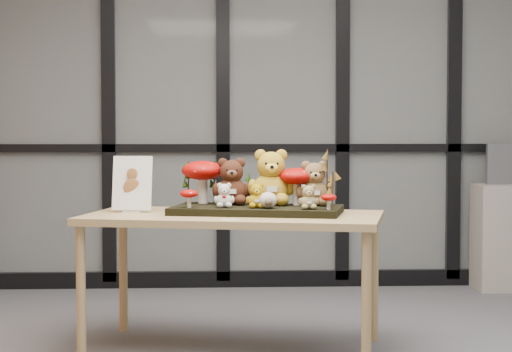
{
  "coord_description": "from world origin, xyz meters",
  "views": [
    {
      "loc": [
        -0.55,
        -4.47,
        1.2
      ],
      "look_at": [
        -0.3,
        0.45,
        0.94
      ],
      "focal_mm": 65.0,
      "sensor_mm": 36.0,
      "label": 1
    }
  ],
  "objects": [
    {
      "name": "bear_white_bow",
      "position": [
        -0.47,
        0.46,
        0.85
      ],
      "size": [
        0.13,
        0.12,
        0.15
      ],
      "primitive_type": null,
      "rotation": [
        0.0,
        0.0,
        -0.23
      ],
      "color": "silver",
      "rests_on": "diorama_tray"
    },
    {
      "name": "mushroom_front_right",
      "position": [
        0.07,
        0.3,
        0.82
      ],
      "size": [
        0.08,
        0.08,
        0.09
      ],
      "primitive_type": null,
      "color": "#9D0805",
      "rests_on": "diorama_tray"
    },
    {
      "name": "bear_tan_back",
      "position": [
        0.02,
        0.56,
        0.91
      ],
      "size": [
        0.24,
        0.23,
        0.27
      ],
      "primitive_type": null,
      "rotation": [
        0.0,
        0.0,
        -0.23
      ],
      "color": "brown",
      "rests_on": "diorama_tray"
    },
    {
      "name": "bear_beige_small",
      "position": [
        -0.03,
        0.33,
        0.85
      ],
      "size": [
        0.13,
        0.12,
        0.14
      ],
      "primitive_type": null,
      "rotation": [
        0.0,
        0.0,
        -0.23
      ],
      "color": "#978654",
      "rests_on": "diorama_tray"
    },
    {
      "name": "diorama_tray",
      "position": [
        -0.3,
        0.52,
        0.76
      ],
      "size": [
        0.98,
        0.65,
        0.04
      ],
      "primitive_type": "cube",
      "rotation": [
        0.0,
        0.0,
        -0.23
      ],
      "color": "black",
      "rests_on": "display_table"
    },
    {
      "name": "room_shell",
      "position": [
        0.0,
        0.0,
        1.68
      ],
      "size": [
        5.0,
        5.0,
        5.0
      ],
      "color": "#B7B3AC",
      "rests_on": "floor"
    },
    {
      "name": "sign_holder",
      "position": [
        -0.98,
        0.64,
        0.88
      ],
      "size": [
        0.22,
        0.09,
        0.31
      ],
      "rotation": [
        0.0,
        0.0,
        -0.13
      ],
      "color": "silver",
      "rests_on": "display_table"
    },
    {
      "name": "sprig_green_mid_left",
      "position": [
        -0.52,
        0.74,
        0.89
      ],
      "size": [
        0.05,
        0.05,
        0.23
      ],
      "primitive_type": null,
      "color": "#11370C",
      "rests_on": "diorama_tray"
    },
    {
      "name": "mushroom_back_left",
      "position": [
        -0.59,
        0.73,
        0.91
      ],
      "size": [
        0.24,
        0.24,
        0.27
      ],
      "primitive_type": null,
      "color": "#9D0805",
      "rests_on": "diorama_tray"
    },
    {
      "name": "sprig_dry_far_right",
      "position": [
        0.09,
        0.53,
        0.93
      ],
      "size": [
        0.05,
        0.05,
        0.31
      ],
      "primitive_type": null,
      "color": "brown",
      "rests_on": "diorama_tray"
    },
    {
      "name": "mushroom_front_left",
      "position": [
        -0.66,
        0.45,
        0.83
      ],
      "size": [
        0.1,
        0.1,
        0.11
      ],
      "primitive_type": null,
      "color": "#9D0805",
      "rests_on": "diorama_tray"
    },
    {
      "name": "bear_small_yellow",
      "position": [
        -0.3,
        0.42,
        0.85
      ],
      "size": [
        0.13,
        0.12,
        0.15
      ],
      "primitive_type": null,
      "rotation": [
        0.0,
        0.0,
        -0.23
      ],
      "color": "#B68C0F",
      "rests_on": "diorama_tray"
    },
    {
      "name": "label_card",
      "position": [
        -0.45,
        0.17,
        0.74
      ],
      "size": [
        0.09,
        0.03,
        0.0
      ],
      "primitive_type": "cube",
      "color": "white",
      "rests_on": "display_table"
    },
    {
      "name": "bear_brown_medium",
      "position": [
        -0.43,
        0.64,
        0.92
      ],
      "size": [
        0.26,
        0.24,
        0.28
      ],
      "primitive_type": null,
      "rotation": [
        0.0,
        0.0,
        -0.23
      ],
      "color": "#3F1D11",
      "rests_on": "diorama_tray"
    },
    {
      "name": "plush_cream_hedgehog",
      "position": [
        -0.24,
        0.39,
        0.82
      ],
      "size": [
        0.09,
        0.08,
        0.1
      ],
      "primitive_type": null,
      "rotation": [
        0.0,
        0.0,
        -0.23
      ],
      "color": "beige",
      "rests_on": "diorama_tray"
    },
    {
      "name": "mushroom_back_right",
      "position": [
        -0.07,
        0.59,
        0.89
      ],
      "size": [
        0.2,
        0.2,
        0.23
      ],
      "primitive_type": null,
      "color": "#9D0805",
      "rests_on": "diorama_tray"
    },
    {
      "name": "sprig_dry_mid_right",
      "position": [
        0.1,
        0.41,
        0.87
      ],
      "size": [
        0.05,
        0.05,
        0.19
      ],
      "primitive_type": null,
      "color": "brown",
      "rests_on": "diorama_tray"
    },
    {
      "name": "sprig_green_far_left",
      "position": [
        -0.67,
        0.73,
        0.89
      ],
      "size": [
        0.05,
        0.05,
        0.24
      ],
      "primitive_type": null,
      "color": "#11370C",
      "rests_on": "diorama_tray"
    },
    {
      "name": "bear_pooh_yellow",
      "position": [
        -0.21,
        0.61,
        0.94
      ],
      "size": [
        0.3,
        0.29,
        0.34
      ],
      "primitive_type": null,
      "rotation": [
        0.0,
        0.0,
        -0.23
      ],
      "color": "gold",
      "rests_on": "diorama_tray"
    },
    {
      "name": "display_table",
      "position": [
        -0.42,
        0.49,
        0.67
      ],
      "size": [
        1.71,
        1.12,
        0.74
      ],
      "rotation": [
        0.0,
        0.0,
        -0.23
      ],
      "color": "tan",
      "rests_on": "floor"
    },
    {
      "name": "glass_partition",
      "position": [
        -0.0,
        2.47,
        1.42
      ],
      "size": [
        4.9,
        0.06,
        2.78
      ],
      "color": "#2D383F",
      "rests_on": "floor"
    },
    {
      "name": "sprig_green_centre",
      "position": [
        -0.33,
        0.71,
        0.86
      ],
      "size": [
        0.05,
        0.05,
        0.17
      ],
      "primitive_type": null,
      "color": "#11370C",
      "rests_on": "diorama_tray"
    }
  ]
}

